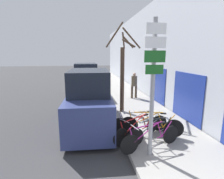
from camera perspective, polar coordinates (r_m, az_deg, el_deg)
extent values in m
plane|color=#333335|center=(12.50, -7.51, -3.07)|extent=(80.00, 80.00, 0.00)
cube|color=gray|center=(15.48, 1.86, 0.07)|extent=(3.20, 32.00, 0.15)
cube|color=#B2B7C1|center=(15.61, 8.40, 11.78)|extent=(0.20, 32.00, 6.50)
cube|color=navy|center=(8.49, 23.25, -2.27)|extent=(0.03, 2.25, 2.13)
cube|color=navy|center=(11.33, 14.53, 1.48)|extent=(0.03, 2.25, 2.13)
cylinder|color=#939399|center=(4.95, 13.04, -0.48)|extent=(0.12, 0.12, 3.86)
cube|color=white|center=(4.84, 14.27, 18.76)|extent=(0.54, 0.02, 0.28)
cube|color=white|center=(4.80, 14.07, 14.70)|extent=(0.58, 0.02, 0.29)
cube|color=#19591E|center=(4.79, 13.86, 10.43)|extent=(0.58, 0.02, 0.31)
cube|color=#19591E|center=(4.80, 13.67, 6.37)|extent=(0.50, 0.02, 0.25)
cylinder|color=black|center=(5.43, 5.70, -17.51)|extent=(0.60, 0.20, 0.62)
cylinder|color=black|center=(6.30, 18.59, -13.80)|extent=(0.60, 0.20, 0.62)
cylinder|color=#8C1E72|center=(5.60, 11.16, -13.49)|extent=(0.86, 0.28, 0.51)
cylinder|color=#8C1E72|center=(5.55, 11.92, -11.29)|extent=(1.00, 0.32, 0.08)
cylinder|color=#8C1E72|center=(5.90, 15.30, -12.59)|extent=(0.19, 0.09, 0.44)
cylinder|color=#8C1E72|center=(6.12, 16.65, -14.22)|extent=(0.54, 0.18, 0.07)
cylinder|color=#8C1E72|center=(6.08, 17.34, -12.21)|extent=(0.41, 0.14, 0.50)
cylinder|color=#8C1E72|center=(5.34, 6.51, -14.86)|extent=(0.19, 0.08, 0.53)
cube|color=black|center=(5.86, 16.03, -10.31)|extent=(0.21, 0.13, 0.04)
cylinder|color=#99999E|center=(5.27, 7.33, -12.12)|extent=(0.14, 0.43, 0.02)
cylinder|color=black|center=(5.87, 7.65, -15.24)|extent=(0.60, 0.19, 0.61)
cylinder|color=black|center=(6.68, 18.47, -12.35)|extent=(0.60, 0.19, 0.61)
cylinder|color=black|center=(6.03, 12.18, -11.70)|extent=(0.79, 0.25, 0.50)
cylinder|color=black|center=(5.99, 12.83, -9.68)|extent=(0.91, 0.28, 0.08)
cylinder|color=black|center=(6.31, 15.67, -11.04)|extent=(0.18, 0.08, 0.44)
cylinder|color=black|center=(6.51, 16.81, -12.65)|extent=(0.50, 0.16, 0.07)
cylinder|color=black|center=(6.48, 17.40, -10.78)|extent=(0.38, 0.13, 0.49)
cylinder|color=black|center=(5.80, 8.34, -12.79)|extent=(0.18, 0.08, 0.53)
cube|color=black|center=(6.27, 16.29, -8.93)|extent=(0.21, 0.13, 0.04)
cylinder|color=#99999E|center=(5.73, 9.03, -10.27)|extent=(0.14, 0.43, 0.02)
cylinder|color=black|center=(5.83, 2.81, -15.34)|extent=(0.55, 0.34, 0.62)
cylinder|color=black|center=(6.91, 13.06, -11.22)|extent=(0.55, 0.34, 0.62)
cylinder|color=red|center=(6.09, 7.18, -11.25)|extent=(0.80, 0.48, 0.51)
cylinder|color=red|center=(6.07, 7.77, -9.17)|extent=(0.93, 0.55, 0.08)
cylinder|color=red|center=(6.46, 10.46, -10.22)|extent=(0.19, 0.13, 0.44)
cylinder|color=red|center=(6.70, 11.54, -11.69)|extent=(0.51, 0.31, 0.07)
cylinder|color=red|center=(6.67, 12.06, -9.79)|extent=(0.38, 0.24, 0.50)
cylinder|color=red|center=(5.76, 3.45, -12.78)|extent=(0.18, 0.12, 0.53)
cube|color=black|center=(6.44, 11.01, -8.09)|extent=(0.21, 0.17, 0.04)
cylinder|color=#99999E|center=(5.71, 4.09, -10.16)|extent=(0.24, 0.39, 0.02)
cylinder|color=black|center=(6.67, 5.57, -11.57)|extent=(0.64, 0.25, 0.67)
cylinder|color=black|center=(6.75, 19.60, -11.91)|extent=(0.64, 0.25, 0.67)
cylinder|color=orange|center=(6.54, 10.96, -9.27)|extent=(0.86, 0.33, 0.55)
cylinder|color=orange|center=(6.46, 11.75, -7.34)|extent=(1.00, 0.38, 0.09)
cylinder|color=orange|center=(6.58, 15.56, -9.59)|extent=(0.20, 0.10, 0.48)
cylinder|color=orange|center=(6.70, 17.19, -11.70)|extent=(0.54, 0.21, 0.08)
cylinder|color=orange|center=(6.62, 18.01, -9.83)|extent=(0.41, 0.17, 0.54)
cylinder|color=orange|center=(6.56, 6.33, -9.30)|extent=(0.19, 0.09, 0.58)
cube|color=black|center=(6.50, 16.39, -7.50)|extent=(0.22, 0.14, 0.04)
cylinder|color=#99999E|center=(6.46, 7.10, -6.97)|extent=(0.17, 0.42, 0.02)
cylinder|color=black|center=(6.67, 2.35, -11.76)|extent=(0.62, 0.05, 0.62)
cylinder|color=black|center=(7.16, 15.09, -10.51)|extent=(0.62, 0.05, 0.62)
cylinder|color=#B7B7BC|center=(6.71, 7.41, -9.08)|extent=(0.89, 0.05, 0.51)
cylinder|color=#B7B7BC|center=(6.66, 8.12, -7.28)|extent=(1.04, 0.06, 0.08)
cylinder|color=#B7B7BC|center=(6.88, 11.56, -8.89)|extent=(0.19, 0.04, 0.45)
cylinder|color=#B7B7BC|center=(7.04, 13.02, -10.58)|extent=(0.56, 0.04, 0.08)
cylinder|color=#B7B7BC|center=(6.99, 13.70, -8.86)|extent=(0.42, 0.04, 0.50)
cylinder|color=#B7B7BC|center=(6.59, 3.05, -9.61)|extent=(0.19, 0.04, 0.53)
cube|color=black|center=(6.84, 12.27, -6.97)|extent=(0.20, 0.08, 0.04)
cylinder|color=#99999E|center=(6.52, 3.76, -7.40)|extent=(0.03, 0.44, 0.02)
cube|color=navy|center=(7.65, -7.27, -5.73)|extent=(1.96, 4.74, 1.35)
cube|color=black|center=(7.22, -7.52, 2.59)|extent=(1.67, 2.50, 0.95)
cylinder|color=black|center=(9.25, -12.37, -6.38)|extent=(0.25, 0.63, 0.62)
cylinder|color=black|center=(9.21, -1.60, -6.19)|extent=(0.25, 0.63, 0.62)
cylinder|color=black|center=(6.58, -15.16, -13.94)|extent=(0.25, 0.63, 0.62)
cylinder|color=black|center=(6.52, 0.38, -13.75)|extent=(0.25, 0.63, 0.62)
cube|color=gray|center=(13.07, -8.49, 1.35)|extent=(1.73, 4.16, 1.37)
cube|color=black|center=(12.76, -8.62, 6.33)|extent=(1.55, 2.17, 0.94)
cylinder|color=black|center=(14.45, -11.89, -0.03)|extent=(0.22, 0.61, 0.61)
cylinder|color=black|center=(14.47, -5.14, 0.18)|extent=(0.22, 0.61, 0.61)
cylinder|color=black|center=(11.94, -12.40, -2.40)|extent=(0.22, 0.61, 0.61)
cylinder|color=black|center=(11.96, -4.22, -2.14)|extent=(0.22, 0.61, 0.61)
cylinder|color=#4C3D2D|center=(11.99, 6.55, -0.84)|extent=(0.16, 0.16, 0.85)
cylinder|color=#4C3D2D|center=(12.13, 7.81, -0.73)|extent=(0.16, 0.16, 0.85)
cylinder|color=brown|center=(11.93, 7.27, 2.78)|extent=(0.39, 0.39, 0.67)
sphere|color=tan|center=(11.87, 7.32, 4.93)|extent=(0.23, 0.23, 0.23)
cylinder|color=#4C3828|center=(8.91, 3.34, 2.99)|extent=(0.21, 0.21, 3.28)
cylinder|color=#4C3828|center=(9.27, 6.46, 16.29)|extent=(1.16, 0.69, 0.99)
cylinder|color=#4C3828|center=(9.05, 5.24, 15.21)|extent=(0.69, 0.38, 0.60)
cylinder|color=#4C3828|center=(8.87, 0.78, 17.41)|extent=(0.88, 0.24, 1.22)
cylinder|color=#4C3828|center=(8.62, 5.45, 14.85)|extent=(0.55, 0.65, 0.44)
cylinder|color=#4C3828|center=(9.48, 3.79, 15.50)|extent=(0.46, 1.28, 0.76)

